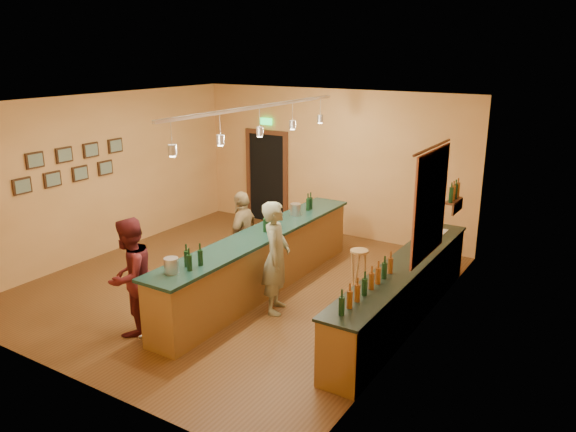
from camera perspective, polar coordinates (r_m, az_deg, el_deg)
The scene contains 17 objects.
floor at distance 10.08m, azimuth -5.08°, elevation -6.90°, with size 7.00×7.00×0.00m, color #573419.
ceiling at distance 9.28m, azimuth -5.59°, elevation 11.54°, with size 6.50×7.00×0.02m, color silver.
wall_back at distance 12.45m, azimuth 4.46°, elevation 5.42°, with size 6.50×0.02×3.20m, color tan.
wall_front at distance 7.22m, azimuth -22.33°, elevation -4.21°, with size 6.50×0.02×3.20m, color tan.
wall_left at distance 11.76m, azimuth -18.11°, elevation 3.97°, with size 0.02×7.00×3.20m, color tan.
wall_right at distance 8.08m, azimuth 13.41°, elevation -1.20°, with size 0.02×7.00×3.20m, color tan.
doorway at distance 13.37m, azimuth -2.12°, elevation 4.17°, with size 1.15×0.09×2.48m.
tapestry at distance 8.39m, azimuth 14.28°, elevation 1.16°, with size 0.03×1.40×1.60m, color maroon.
bottle_shelf at distance 9.84m, azimuth 16.60°, elevation 2.14°, with size 0.17×0.55×0.54m.
picture_grid at distance 11.20m, azimuth -21.04°, elevation 4.92°, with size 0.06×2.20×0.70m, color #382111, non-canonical shape.
back_counter at distance 8.72m, azimuth 11.55°, elevation -7.58°, with size 0.60×4.55×1.27m.
tasting_bar at distance 9.57m, azimuth -2.72°, elevation -4.24°, with size 0.73×5.10×1.38m.
pendant_track at distance 9.00m, azimuth -2.91°, elevation 10.04°, with size 0.11×4.60×0.50m.
bartender at distance 8.74m, azimuth -1.22°, elevation -4.23°, with size 0.66×0.43×1.80m, color gray.
customer_a at distance 8.42m, azimuth -15.75°, elevation -5.95°, with size 0.85×0.66×1.74m, color #59191E.
customer_b at distance 9.98m, azimuth -4.57°, elevation -2.07°, with size 0.96×0.40×1.64m, color #997A51.
bar_stool at distance 9.87m, azimuth 7.23°, elevation -4.25°, with size 0.32×0.32×0.66m.
Camera 1 is at (5.61, -7.34, 4.02)m, focal length 35.00 mm.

